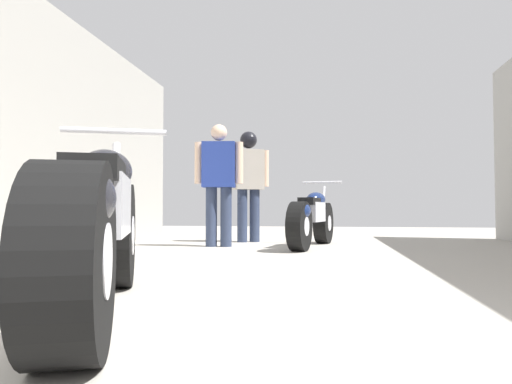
# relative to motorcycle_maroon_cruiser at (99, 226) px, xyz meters

# --- Properties ---
(ground_plane) EXTENTS (18.53, 18.53, 0.00)m
(ground_plane) POSITION_rel_motorcycle_maroon_cruiser_xyz_m (0.96, 2.13, -0.43)
(ground_plane) COLOR #A8A399
(garage_partition_left) EXTENTS (0.08, 8.49, 2.88)m
(garage_partition_left) POSITION_rel_motorcycle_maroon_cruiser_xyz_m (-2.08, 2.13, 1.01)
(garage_partition_left) COLOR #A3A099
(garage_partition_left) RESTS_ON ground_plane
(motorcycle_maroon_cruiser) EXTENTS (1.06, 2.15, 1.03)m
(motorcycle_maroon_cruiser) POSITION_rel_motorcycle_maroon_cruiser_xyz_m (0.00, 0.00, 0.00)
(motorcycle_maroon_cruiser) COLOR black
(motorcycle_maroon_cruiser) RESTS_ON ground_plane
(motorcycle_black_naked) EXTENTS (0.71, 1.97, 0.93)m
(motorcycle_black_naked) POSITION_rel_motorcycle_maroon_cruiser_xyz_m (0.89, 4.15, -0.04)
(motorcycle_black_naked) COLOR black
(motorcycle_black_naked) RESTS_ON ground_plane
(mechanic_in_blue) EXTENTS (0.68, 0.30, 1.68)m
(mechanic_in_blue) POSITION_rel_motorcycle_maroon_cruiser_xyz_m (-0.38, 4.06, 0.52)
(mechanic_in_blue) COLOR #2D3851
(mechanic_in_blue) RESTS_ON ground_plane
(mechanic_with_helmet) EXTENTS (0.65, 0.43, 1.73)m
(mechanic_with_helmet) POSITION_rel_motorcycle_maroon_cruiser_xyz_m (-0.12, 4.99, 0.61)
(mechanic_with_helmet) COLOR #2D3851
(mechanic_with_helmet) RESTS_ON ground_plane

